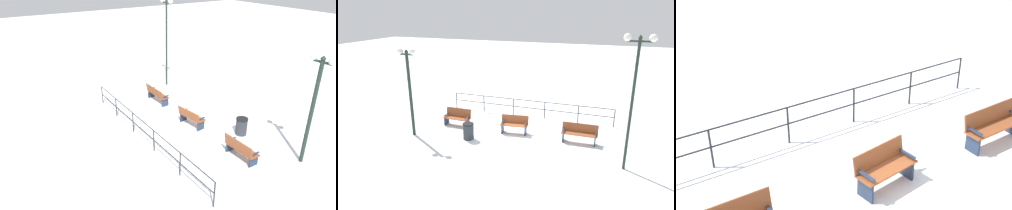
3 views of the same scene
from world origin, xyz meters
The scene contains 8 objects.
ground_plane centered at (0.00, 0.00, 0.00)m, with size 80.00×80.00×0.00m, color white.
bench_nearest centered at (-0.08, -3.28, 0.46)m, with size 0.57×1.48×0.92m.
bench_second centered at (-0.11, -0.01, 0.47)m, with size 0.73×1.46×0.91m.
bench_third centered at (-0.08, 3.28, 0.49)m, with size 0.54×1.69×0.91m.
lamppost_near centered at (1.86, -4.72, 2.87)m, with size 0.28×0.97×4.36m.
lamppost_middle centered at (1.86, 5.29, 3.75)m, with size 0.28×1.12×5.34m.
waterfront_railing centered at (-2.72, 0.00, 0.68)m, with size 0.05×9.61×1.01m.
trash_bin centered at (1.37, -1.89, 0.41)m, with size 0.54×0.54×0.81m.
Camera 1 is at (-8.00, -10.33, 7.18)m, focal length 32.50 mm.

